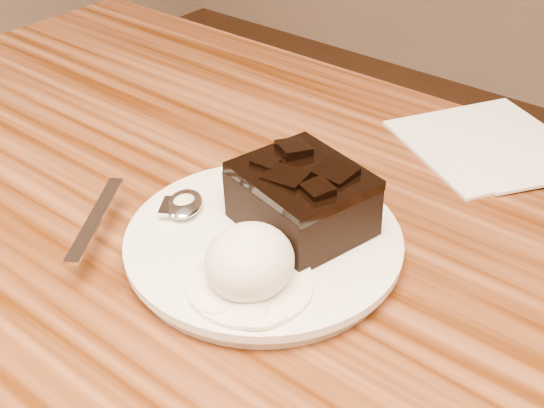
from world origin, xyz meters
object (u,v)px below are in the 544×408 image
Objects in this scene: ice_cream_scoop at (250,262)px; spoon at (184,206)px; brownie at (302,203)px; napkin at (488,142)px; plate at (264,244)px.

ice_cream_scoop is 0.39× the size of spoon.
brownie is 0.08m from ice_cream_scoop.
napkin is (0.13, 0.27, -0.02)m from spoon.
brownie is 0.62× the size of napkin.
napkin is at bearing 78.29° from brownie.
spoon is at bearing -168.44° from plate.
spoon is (-0.07, -0.01, 0.01)m from plate.
plate is at bearing 120.06° from ice_cream_scoop.
brownie is 0.24m from napkin.
brownie is at bearing -5.68° from spoon.
spoon is at bearing -153.25° from brownie.
brownie reaches higher than spoon.
brownie reaches higher than plate.
napkin is (0.05, 0.23, -0.04)m from brownie.
ice_cream_scoop is at bearing -79.61° from brownie.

